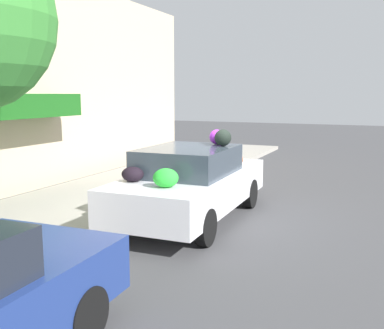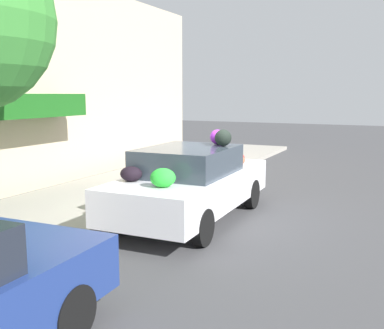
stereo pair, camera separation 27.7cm
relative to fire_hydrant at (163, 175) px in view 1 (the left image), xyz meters
name	(u,v)px [view 1 (the left image)]	position (x,y,z in m)	size (l,w,h in m)	color
ground_plane	(192,219)	(-1.73, -1.54, -0.48)	(60.00, 60.00, 0.00)	#424244
sidewalk_curb	(80,203)	(-1.73, 1.16, -0.41)	(24.00, 3.20, 0.13)	#9E998E
fire_hydrant	(163,175)	(0.00, 0.00, 0.00)	(0.20, 0.20, 0.70)	#B2B2B7
art_car	(191,182)	(-1.77, -1.54, 0.28)	(4.40, 1.86, 1.77)	silver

